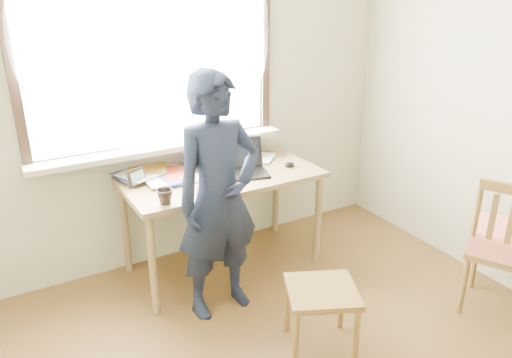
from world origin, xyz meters
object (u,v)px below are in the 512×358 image
laptop (241,165)px  mug_dark (165,197)px  desk (222,185)px  person (219,198)px  side_chair (509,243)px  mug_white (201,160)px  work_chair (321,298)px

laptop → mug_dark: laptop is taller
desk → person: (-0.24, -0.44, 0.12)m
side_chair → desk: bearing=133.1°
mug_dark → side_chair: size_ratio=0.11×
laptop → mug_dark: bearing=-160.3°
side_chair → mug_white: bearing=130.1°
laptop → person: person is taller
side_chair → person: (-1.54, 0.96, 0.29)m
laptop → side_chair: bearing=-49.5°
laptop → side_chair: 1.82m
work_chair → desk: bearing=94.4°
laptop → mug_dark: (-0.67, -0.24, -0.01)m
mug_dark → work_chair: mug_dark is taller
desk → person: 0.51m
desk → work_chair: (0.08, -1.09, -0.33)m
mug_white → person: 0.69m
mug_dark → side_chair: 2.17m
work_chair → mug_dark: bearing=126.4°
mug_white → mug_dark: bearing=-132.9°
laptop → mug_white: 0.33m
work_chair → person: size_ratio=0.33×
desk → laptop: 0.20m
desk → side_chair: 1.92m
side_chair → person: person is taller
work_chair → side_chair: (1.22, -0.30, 0.16)m
person → work_chair: bearing=-68.1°
laptop → work_chair: bearing=-93.1°
mug_white → side_chair: bearing=-49.9°
mug_dark → desk: bearing=27.2°
work_chair → side_chair: size_ratio=0.54×
laptop → work_chair: laptop is taller
work_chair → person: bearing=116.1°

